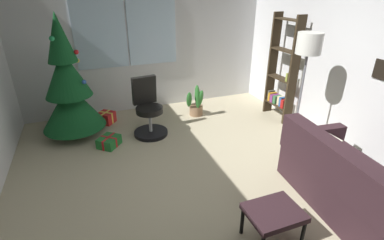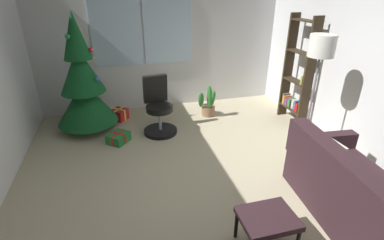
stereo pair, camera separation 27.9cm
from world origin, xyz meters
TOP-DOWN VIEW (x-y plane):
  - ground_plane at (0.00, 0.00)m, footprint 4.68×5.74m
  - wall_back_with_windows at (-0.02, 2.92)m, footprint 4.68×0.12m
  - wall_right_with_frames at (2.39, -0.00)m, footprint 0.12×5.74m
  - couch at (1.51, -1.00)m, footprint 1.65×1.92m
  - footstool at (0.29, -0.93)m, footprint 0.51×0.41m
  - holiday_tree at (-1.45, 2.10)m, footprint 0.98×0.98m
  - gift_box_red at (-0.93, 2.39)m, footprint 0.36×0.36m
  - gift_box_green at (-0.98, 1.51)m, footprint 0.41×0.41m
  - office_chair at (-0.29, 1.71)m, footprint 0.56×0.56m
  - bookshelf at (2.12, 1.51)m, footprint 0.18×0.64m
  - floor_lamp at (1.66, 0.47)m, footprint 0.33×0.33m
  - potted_plant at (0.70, 2.10)m, footprint 0.37×0.33m

SIDE VIEW (x-z plane):
  - ground_plane at x=0.00m, z-range -0.10..0.00m
  - gift_box_green at x=-0.98m, z-range 0.00..0.16m
  - gift_box_red at x=-0.93m, z-range 0.00..0.21m
  - potted_plant at x=0.70m, z-range -0.08..0.55m
  - couch at x=1.51m, z-range -0.13..0.71m
  - footstool at x=0.29m, z-range 0.14..0.51m
  - office_chair at x=-0.29m, z-range -0.11..0.85m
  - holiday_tree at x=-1.45m, z-range -0.40..2.01m
  - bookshelf at x=2.12m, z-range -0.12..1.75m
  - wall_right_with_frames at x=2.39m, z-range 0.00..2.72m
  - wall_back_with_windows at x=-0.02m, z-range 0.01..2.73m
  - floor_lamp at x=1.66m, z-range 0.58..2.30m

